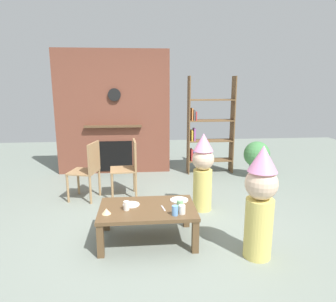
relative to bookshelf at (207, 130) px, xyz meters
The scene contains 17 objects.
ground_plane 2.79m from the bookshelf, 114.93° to the right, with size 12.00×12.00×0.00m, color gray.
brick_fireplace_feature 1.87m from the bookshelf, behind, with size 2.20×0.28×2.40m.
bookshelf is the anchor object (origin of this frame).
coffee_table 2.99m from the bookshelf, 115.40° to the right, with size 1.08×0.70×0.40m.
paper_cup_near_left 3.02m from the bookshelf, 107.39° to the right, with size 0.07×0.07×0.09m, color silver.
paper_cup_near_right 2.92m from the bookshelf, 108.20° to the right, with size 0.07×0.07×0.11m, color #8CD18C.
paper_cup_center 3.08m from the bookshelf, 108.63° to the right, with size 0.07×0.07×0.11m, color #669EE0.
paper_cup_far_left 3.12m from the bookshelf, 118.88° to the right, with size 0.06×0.06×0.10m, color silver.
paper_plate_front 2.67m from the bookshelf, 109.44° to the right, with size 0.21×0.21×0.01m, color white.
paper_plate_rear 2.99m from the bookshelf, 119.32° to the right, with size 0.19×0.19×0.01m, color white.
birthday_cake_slice 3.30m from the bookshelf, 121.43° to the right, with size 0.10×0.10×0.06m, color #EAC68C.
table_fork 2.95m from the bookshelf, 111.87° to the right, with size 0.15×0.02×0.01m, color silver.
child_with_cone_hat 3.11m from the bookshelf, 92.52° to the right, with size 0.33×0.33×1.19m.
child_in_pink 1.92m from the bookshelf, 104.07° to the right, with size 0.30×0.30×1.10m.
dining_chair_left 2.50m from the bookshelf, 148.64° to the right, with size 0.49×0.49×0.90m.
dining_chair_middle 1.96m from the bookshelf, 141.52° to the right, with size 0.43×0.43×0.90m.
potted_plant_tall 1.07m from the bookshelf, 24.82° to the right, with size 0.49×0.49×0.69m.
Camera 1 is at (-0.22, -3.52, 1.78)m, focal length 32.99 mm.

